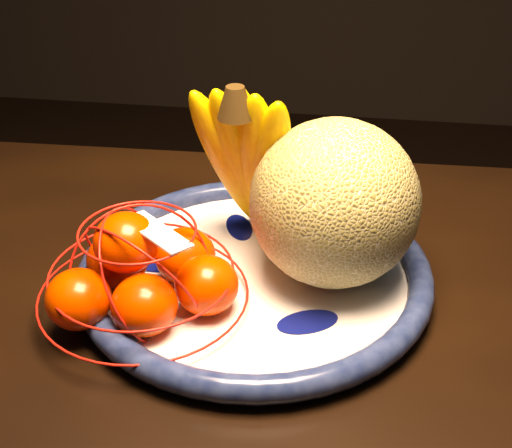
# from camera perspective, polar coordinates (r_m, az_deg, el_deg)

# --- Properties ---
(dining_table) EXTENTS (1.42, 0.87, 0.70)m
(dining_table) POSITION_cam_1_polar(r_m,az_deg,el_deg) (0.73, 5.22, -15.20)
(dining_table) COLOR black
(dining_table) RESTS_ON ground
(fruit_bowl) EXTENTS (0.37, 0.37, 0.03)m
(fruit_bowl) POSITION_cam_1_polar(r_m,az_deg,el_deg) (0.75, -0.11, -3.98)
(fruit_bowl) COLOR white
(fruit_bowl) RESTS_ON dining_table
(cantaloupe) EXTENTS (0.17, 0.17, 0.17)m
(cantaloupe) POSITION_cam_1_polar(r_m,az_deg,el_deg) (0.71, 6.29, 1.66)
(cantaloupe) COLOR olive
(cantaloupe) RESTS_ON fruit_bowl
(banana_bunch) EXTENTS (0.14, 0.13, 0.21)m
(banana_bunch) POSITION_cam_1_polar(r_m,az_deg,el_deg) (0.76, -0.55, 5.53)
(banana_bunch) COLOR #FFD903
(banana_bunch) RESTS_ON fruit_bowl
(mandarin_bag) EXTENTS (0.24, 0.24, 0.13)m
(mandarin_bag) POSITION_cam_1_polar(r_m,az_deg,el_deg) (0.70, -9.01, -4.01)
(mandarin_bag) COLOR #FF3300
(mandarin_bag) RESTS_ON fruit_bowl
(price_tag) EXTENTS (0.07, 0.06, 0.01)m
(price_tag) POSITION_cam_1_polar(r_m,az_deg,el_deg) (0.66, -7.94, -0.64)
(price_tag) COLOR white
(price_tag) RESTS_ON mandarin_bag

